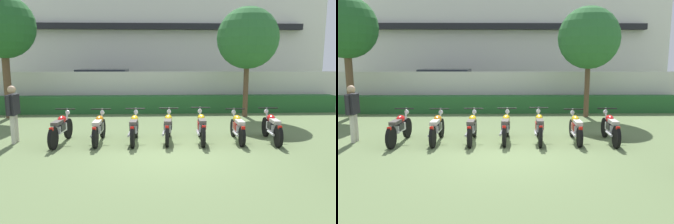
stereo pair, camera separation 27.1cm
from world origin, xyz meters
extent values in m
plane|color=#607547|center=(0.00, 0.00, 0.00)|extent=(60.00, 60.00, 0.00)
cube|color=white|center=(0.00, 15.44, 4.01)|extent=(21.03, 6.00, 8.03)
cube|color=black|center=(0.00, 12.19, 4.41)|extent=(17.67, 0.50, 0.36)
cube|color=silver|center=(0.00, 7.23, 0.93)|extent=(19.98, 0.30, 1.85)
cube|color=#28602D|center=(0.00, 6.53, 0.39)|extent=(15.99, 0.70, 0.78)
cube|color=black|center=(-3.04, 9.83, 0.74)|extent=(4.57, 2.03, 1.00)
cube|color=#2D333D|center=(-3.24, 9.84, 1.57)|extent=(2.77, 1.81, 0.65)
cylinder|color=black|center=(-1.43, 10.69, 0.34)|extent=(0.69, 0.25, 0.68)
cylinder|color=black|center=(-1.50, 8.85, 0.34)|extent=(0.69, 0.25, 0.68)
cylinder|color=black|center=(-4.57, 10.82, 0.34)|extent=(0.69, 0.25, 0.68)
cylinder|color=black|center=(-4.65, 8.97, 0.34)|extent=(0.69, 0.25, 0.68)
cylinder|color=brown|center=(-6.50, 5.43, 1.43)|extent=(0.30, 0.30, 2.85)
sphere|color=#235B28|center=(-6.50, 5.43, 3.76)|extent=(2.57, 2.57, 2.57)
cylinder|color=brown|center=(3.50, 5.36, 1.21)|extent=(0.21, 0.21, 2.42)
sphere|color=#2D6B33|center=(3.50, 5.36, 3.32)|extent=(2.57, 2.57, 2.57)
cylinder|color=black|center=(-3.12, 1.75, 0.31)|extent=(0.13, 0.63, 0.63)
cylinder|color=black|center=(-3.20, 0.46, 0.31)|extent=(0.13, 0.63, 0.63)
cube|color=silver|center=(-3.16, 1.06, 0.46)|extent=(0.24, 0.61, 0.22)
ellipsoid|color=red|center=(-3.15, 1.23, 0.69)|extent=(0.25, 0.45, 0.22)
cube|color=#4C4742|center=(-3.18, 0.83, 0.67)|extent=(0.23, 0.53, 0.10)
cube|color=red|center=(-3.20, 0.36, 0.59)|extent=(0.10, 0.09, 0.08)
cylinder|color=silver|center=(-3.13, 1.66, 0.63)|extent=(0.06, 0.23, 0.65)
cylinder|color=black|center=(-3.13, 1.58, 0.95)|extent=(0.60, 0.07, 0.04)
sphere|color=silver|center=(-3.12, 1.77, 0.81)|extent=(0.14, 0.14, 0.14)
cylinder|color=silver|center=(-3.30, 0.81, 0.33)|extent=(0.10, 0.55, 0.07)
cube|color=black|center=(-3.17, 1.01, 0.51)|extent=(0.26, 0.37, 0.20)
cylinder|color=black|center=(-2.05, 1.79, 0.30)|extent=(0.10, 0.60, 0.60)
cylinder|color=black|center=(-2.07, 0.55, 0.30)|extent=(0.10, 0.60, 0.60)
cube|color=silver|center=(-2.06, 1.12, 0.45)|extent=(0.21, 0.60, 0.22)
ellipsoid|color=orange|center=(-2.06, 1.29, 0.68)|extent=(0.23, 0.44, 0.22)
cube|color=beige|center=(-2.07, 0.89, 0.66)|extent=(0.21, 0.52, 0.10)
cube|color=red|center=(-2.07, 0.45, 0.58)|extent=(0.10, 0.08, 0.08)
cylinder|color=silver|center=(-2.06, 1.70, 0.62)|extent=(0.05, 0.23, 0.65)
cylinder|color=black|center=(-2.06, 1.61, 0.94)|extent=(0.60, 0.04, 0.04)
sphere|color=silver|center=(-2.05, 1.81, 0.80)|extent=(0.14, 0.14, 0.14)
cylinder|color=silver|center=(-2.19, 0.87, 0.32)|extent=(0.08, 0.55, 0.07)
cube|color=black|center=(-2.06, 1.07, 0.50)|extent=(0.24, 0.36, 0.20)
cylinder|color=black|center=(-1.00, 1.79, 0.31)|extent=(0.10, 0.61, 0.61)
cylinder|color=black|center=(-1.03, 0.53, 0.31)|extent=(0.10, 0.61, 0.61)
cube|color=silver|center=(-1.02, 1.11, 0.46)|extent=(0.21, 0.60, 0.22)
ellipsoid|color=yellow|center=(-1.01, 1.28, 0.69)|extent=(0.23, 0.45, 0.22)
cube|color=#4C4742|center=(-1.02, 0.88, 0.67)|extent=(0.21, 0.52, 0.10)
cube|color=red|center=(-1.03, 0.43, 0.59)|extent=(0.10, 0.08, 0.08)
cylinder|color=silver|center=(-1.00, 1.70, 0.63)|extent=(0.06, 0.23, 0.65)
cylinder|color=black|center=(-1.01, 1.61, 0.95)|extent=(0.60, 0.05, 0.04)
sphere|color=silver|center=(-1.00, 1.81, 0.81)|extent=(0.14, 0.14, 0.14)
cylinder|color=silver|center=(-1.14, 0.86, 0.33)|extent=(0.08, 0.55, 0.07)
cube|color=black|center=(-1.02, 1.06, 0.51)|extent=(0.25, 0.37, 0.20)
cylinder|color=black|center=(0.05, 1.85, 0.30)|extent=(0.14, 0.61, 0.61)
cylinder|color=black|center=(-0.06, 0.61, 0.30)|extent=(0.14, 0.61, 0.61)
cube|color=silver|center=(-0.01, 1.18, 0.45)|extent=(0.25, 0.61, 0.22)
ellipsoid|color=yellow|center=(0.01, 1.35, 0.68)|extent=(0.26, 0.46, 0.22)
cube|color=#4C4742|center=(-0.03, 0.95, 0.66)|extent=(0.24, 0.54, 0.10)
cube|color=red|center=(-0.07, 0.51, 0.58)|extent=(0.11, 0.09, 0.08)
cylinder|color=silver|center=(0.04, 1.76, 0.62)|extent=(0.07, 0.23, 0.65)
cylinder|color=black|center=(0.03, 1.67, 0.94)|extent=(0.60, 0.09, 0.04)
sphere|color=silver|center=(0.05, 1.87, 0.80)|extent=(0.14, 0.14, 0.14)
cylinder|color=silver|center=(-0.15, 0.94, 0.32)|extent=(0.12, 0.55, 0.07)
cube|color=black|center=(-0.01, 1.13, 0.50)|extent=(0.27, 0.38, 0.20)
cylinder|color=black|center=(1.04, 1.84, 0.32)|extent=(0.13, 0.64, 0.63)
cylinder|color=black|center=(0.95, 0.53, 0.32)|extent=(0.13, 0.64, 0.63)
cube|color=silver|center=(0.99, 1.14, 0.47)|extent=(0.24, 0.61, 0.22)
ellipsoid|color=yellow|center=(1.00, 1.31, 0.70)|extent=(0.25, 0.45, 0.22)
cube|color=#4C4742|center=(0.98, 0.91, 0.68)|extent=(0.23, 0.53, 0.10)
cube|color=red|center=(0.95, 0.43, 0.60)|extent=(0.10, 0.09, 0.08)
cylinder|color=silver|center=(1.03, 1.75, 0.64)|extent=(0.06, 0.23, 0.65)
cylinder|color=black|center=(1.03, 1.66, 0.96)|extent=(0.60, 0.07, 0.04)
sphere|color=silver|center=(1.04, 1.86, 0.82)|extent=(0.14, 0.14, 0.14)
cylinder|color=silver|center=(0.86, 0.90, 0.34)|extent=(0.11, 0.55, 0.07)
cube|color=#A51414|center=(0.99, 1.09, 0.52)|extent=(0.26, 0.37, 0.20)
cylinder|color=black|center=(2.11, 1.77, 0.28)|extent=(0.11, 0.57, 0.56)
cylinder|color=black|center=(2.07, 0.55, 0.28)|extent=(0.11, 0.57, 0.56)
cube|color=silver|center=(2.09, 1.11, 0.43)|extent=(0.22, 0.61, 0.22)
ellipsoid|color=yellow|center=(2.09, 1.28, 0.66)|extent=(0.24, 0.45, 0.22)
cube|color=beige|center=(2.08, 0.88, 0.64)|extent=(0.22, 0.53, 0.10)
cube|color=red|center=(2.06, 0.45, 0.56)|extent=(0.10, 0.08, 0.08)
cylinder|color=silver|center=(2.11, 1.68, 0.60)|extent=(0.06, 0.23, 0.65)
cylinder|color=black|center=(2.11, 1.59, 0.92)|extent=(0.60, 0.06, 0.04)
sphere|color=silver|center=(2.11, 1.79, 0.78)|extent=(0.14, 0.14, 0.14)
cylinder|color=silver|center=(1.96, 0.86, 0.30)|extent=(0.09, 0.55, 0.07)
cube|color=#A51414|center=(2.09, 1.06, 0.48)|extent=(0.25, 0.37, 0.20)
cylinder|color=black|center=(3.15, 1.71, 0.31)|extent=(0.13, 0.63, 0.62)
cylinder|color=black|center=(3.07, 0.43, 0.31)|extent=(0.13, 0.63, 0.62)
cube|color=silver|center=(3.10, 1.02, 0.46)|extent=(0.24, 0.61, 0.22)
ellipsoid|color=red|center=(3.11, 1.19, 0.69)|extent=(0.25, 0.45, 0.22)
cube|color=#B2ADA3|center=(3.09, 0.79, 0.67)|extent=(0.23, 0.53, 0.10)
cube|color=red|center=(3.06, 0.33, 0.59)|extent=(0.10, 0.09, 0.08)
cylinder|color=silver|center=(3.14, 1.62, 0.63)|extent=(0.06, 0.23, 0.65)
cylinder|color=black|center=(3.13, 1.53, 0.95)|extent=(0.60, 0.07, 0.04)
sphere|color=silver|center=(3.15, 1.73, 0.81)|extent=(0.14, 0.14, 0.14)
cylinder|color=silver|center=(2.97, 0.78, 0.33)|extent=(0.10, 0.55, 0.07)
cube|color=black|center=(3.10, 0.97, 0.51)|extent=(0.26, 0.37, 0.20)
cylinder|color=beige|center=(-4.56, 1.36, 0.42)|extent=(0.13, 0.13, 0.84)
cylinder|color=beige|center=(-4.56, 1.14, 0.42)|extent=(0.13, 0.13, 0.84)
cube|color=#232328|center=(-4.56, 1.25, 1.14)|extent=(0.22, 0.49, 0.60)
cylinder|color=#232328|center=(-4.56, 1.55, 1.16)|extent=(0.09, 0.09, 0.57)
cylinder|color=#232328|center=(-4.56, 0.95, 1.16)|extent=(0.09, 0.09, 0.57)
sphere|color=tan|center=(-4.56, 1.25, 1.59)|extent=(0.23, 0.23, 0.23)
camera|label=1|loc=(-0.43, -8.33, 2.48)|focal=34.75mm
camera|label=2|loc=(-0.16, -8.34, 2.48)|focal=34.75mm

